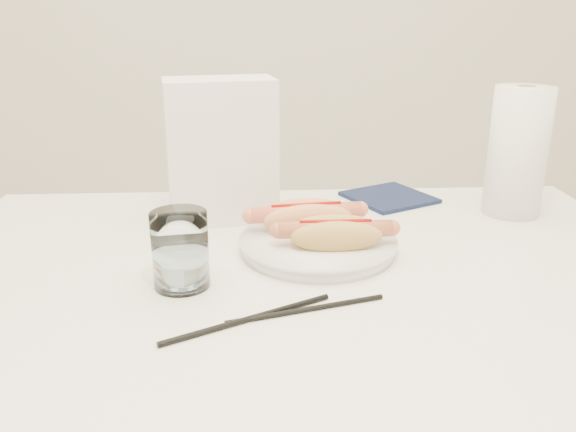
{
  "coord_description": "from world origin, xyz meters",
  "views": [
    {
      "loc": [
        -0.06,
        -0.83,
        1.13
      ],
      "look_at": [
        -0.01,
        0.03,
        0.82
      ],
      "focal_mm": 36.72,
      "sensor_mm": 36.0,
      "label": 1
    }
  ],
  "objects_px": {
    "paper_towel_roll": "(518,152)",
    "water_glass": "(180,250)",
    "table": "(298,300)",
    "plate": "(318,246)",
    "hotdog_right": "(335,234)",
    "napkin_box": "(221,151)",
    "hotdog_left": "(306,217)"
  },
  "relations": [
    {
      "from": "water_glass",
      "to": "hotdog_left",
      "type": "bearing_deg",
      "value": 39.78
    },
    {
      "from": "water_glass",
      "to": "hotdog_right",
      "type": "bearing_deg",
      "value": 19.48
    },
    {
      "from": "paper_towel_roll",
      "to": "hotdog_right",
      "type": "bearing_deg",
      "value": -150.97
    },
    {
      "from": "hotdog_right",
      "to": "napkin_box",
      "type": "xyz_separation_m",
      "value": [
        -0.19,
        0.21,
        0.09
      ]
    },
    {
      "from": "paper_towel_roll",
      "to": "table",
      "type": "bearing_deg",
      "value": -152.05
    },
    {
      "from": "table",
      "to": "paper_towel_roll",
      "type": "height_order",
      "value": "paper_towel_roll"
    },
    {
      "from": "table",
      "to": "hotdog_left",
      "type": "distance_m",
      "value": 0.15
    },
    {
      "from": "table",
      "to": "hotdog_left",
      "type": "relative_size",
      "value": 6.3
    },
    {
      "from": "water_glass",
      "to": "paper_towel_roll",
      "type": "distance_m",
      "value": 0.67
    },
    {
      "from": "water_glass",
      "to": "paper_towel_roll",
      "type": "height_order",
      "value": "paper_towel_roll"
    },
    {
      "from": "plate",
      "to": "hotdog_right",
      "type": "bearing_deg",
      "value": -54.1
    },
    {
      "from": "hotdog_left",
      "to": "water_glass",
      "type": "height_order",
      "value": "water_glass"
    },
    {
      "from": "water_glass",
      "to": "napkin_box",
      "type": "height_order",
      "value": "napkin_box"
    },
    {
      "from": "hotdog_left",
      "to": "napkin_box",
      "type": "relative_size",
      "value": 0.73
    },
    {
      "from": "water_glass",
      "to": "table",
      "type": "bearing_deg",
      "value": 19.08
    },
    {
      "from": "plate",
      "to": "hotdog_left",
      "type": "xyz_separation_m",
      "value": [
        -0.02,
        0.05,
        0.03
      ]
    },
    {
      "from": "hotdog_left",
      "to": "napkin_box",
      "type": "height_order",
      "value": "napkin_box"
    },
    {
      "from": "paper_towel_roll",
      "to": "napkin_box",
      "type": "bearing_deg",
      "value": 179.87
    },
    {
      "from": "table",
      "to": "hotdog_right",
      "type": "relative_size",
      "value": 6.68
    },
    {
      "from": "table",
      "to": "plate",
      "type": "bearing_deg",
      "value": 57.05
    },
    {
      "from": "table",
      "to": "hotdog_left",
      "type": "height_order",
      "value": "hotdog_left"
    },
    {
      "from": "hotdog_right",
      "to": "water_glass",
      "type": "distance_m",
      "value": 0.24
    },
    {
      "from": "plate",
      "to": "water_glass",
      "type": "distance_m",
      "value": 0.24
    },
    {
      "from": "table",
      "to": "paper_towel_roll",
      "type": "relative_size",
      "value": 4.93
    },
    {
      "from": "table",
      "to": "water_glass",
      "type": "distance_m",
      "value": 0.22
    },
    {
      "from": "table",
      "to": "hotdog_left",
      "type": "bearing_deg",
      "value": 78.96
    },
    {
      "from": "paper_towel_roll",
      "to": "water_glass",
      "type": "bearing_deg",
      "value": -154.47
    },
    {
      "from": "hotdog_left",
      "to": "napkin_box",
      "type": "bearing_deg",
      "value": 131.73
    },
    {
      "from": "hotdog_left",
      "to": "hotdog_right",
      "type": "relative_size",
      "value": 1.06
    },
    {
      "from": "hotdog_left",
      "to": "paper_towel_roll",
      "type": "height_order",
      "value": "paper_towel_roll"
    },
    {
      "from": "table",
      "to": "plate",
      "type": "relative_size",
      "value": 4.84
    },
    {
      "from": "hotdog_left",
      "to": "paper_towel_roll",
      "type": "xyz_separation_m",
      "value": [
        0.41,
        0.13,
        0.08
      ]
    }
  ]
}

